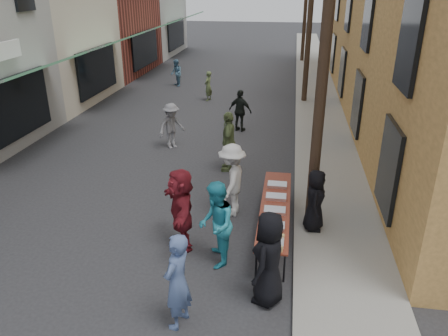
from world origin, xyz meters
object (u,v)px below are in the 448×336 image
(utility_pole_near, at_px, (326,42))
(serving_table, at_px, (275,207))
(server, at_px, (315,200))
(utility_pole_mid, at_px, (311,8))
(guest_front_a, at_px, (269,259))
(guest_front_c, at_px, (216,225))
(catering_tray_sausage, at_px, (272,242))

(utility_pole_near, height_order, serving_table, utility_pole_near)
(utility_pole_near, xyz_separation_m, server, (0.05, -0.53, -3.62))
(utility_pole_mid, bearing_deg, guest_front_a, -93.39)
(utility_pole_near, bearing_deg, server, -84.65)
(serving_table, height_order, guest_front_a, guest_front_a)
(utility_pole_near, relative_size, serving_table, 2.25)
(guest_front_c, height_order, server, guest_front_c)
(utility_pole_mid, distance_m, server, 13.05)
(utility_pole_near, height_order, guest_front_a, utility_pole_near)
(catering_tray_sausage, xyz_separation_m, guest_front_a, (-0.01, -0.82, 0.16))
(catering_tray_sausage, bearing_deg, utility_pole_near, 69.57)
(utility_pole_mid, bearing_deg, server, -89.77)
(server, bearing_deg, guest_front_c, 131.44)
(utility_pole_mid, height_order, guest_front_a, utility_pole_mid)
(serving_table, distance_m, server, 0.97)
(serving_table, bearing_deg, utility_pole_mid, 86.01)
(guest_front_a, bearing_deg, utility_pole_near, -177.96)
(utility_pole_near, bearing_deg, guest_front_c, -133.94)
(utility_pole_near, bearing_deg, guest_front_a, -105.69)
(utility_pole_mid, distance_m, guest_front_c, 14.75)
(utility_pole_near, height_order, guest_front_c, utility_pole_near)
(utility_pole_near, relative_size, guest_front_c, 4.66)
(catering_tray_sausage, height_order, guest_front_a, guest_front_a)
(serving_table, distance_m, catering_tray_sausage, 1.65)
(serving_table, bearing_deg, catering_tray_sausage, -90.00)
(guest_front_c, bearing_deg, utility_pole_near, 125.00)
(catering_tray_sausage, relative_size, guest_front_c, 0.26)
(serving_table, height_order, server, server)
(guest_front_c, xyz_separation_m, server, (2.14, 1.63, -0.09))
(utility_pole_near, relative_size, guest_front_a, 4.72)
(utility_pole_mid, bearing_deg, utility_pole_near, -90.00)
(server, bearing_deg, catering_tray_sausage, 157.18)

